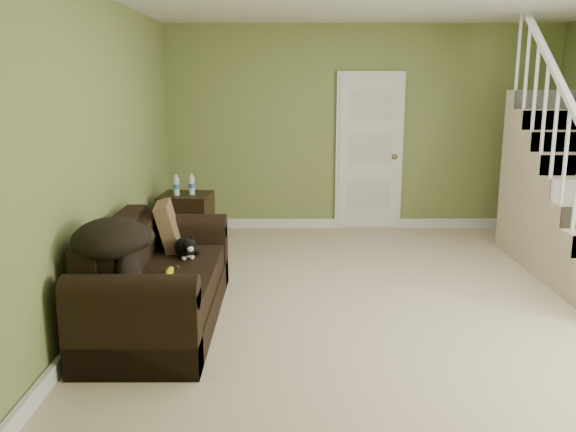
{
  "coord_description": "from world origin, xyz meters",
  "views": [
    {
      "loc": [
        -0.97,
        -5.11,
        1.91
      ],
      "look_at": [
        -0.95,
        0.17,
        0.73
      ],
      "focal_mm": 38.0,
      "sensor_mm": 36.0,
      "label": 1
    }
  ],
  "objects_px": {
    "sofa": "(155,285)",
    "cat": "(185,248)",
    "side_table": "(187,222)",
    "banana": "(170,272)"
  },
  "relations": [
    {
      "from": "sofa",
      "to": "side_table",
      "type": "bearing_deg",
      "value": 92.37
    },
    {
      "from": "sofa",
      "to": "cat",
      "type": "height_order",
      "value": "sofa"
    },
    {
      "from": "sofa",
      "to": "banana",
      "type": "distance_m",
      "value": 0.26
    },
    {
      "from": "sofa",
      "to": "banana",
      "type": "bearing_deg",
      "value": -43.76
    },
    {
      "from": "sofa",
      "to": "side_table",
      "type": "xyz_separation_m",
      "value": [
        -0.09,
        2.12,
        0.03
      ]
    },
    {
      "from": "sofa",
      "to": "cat",
      "type": "relative_size",
      "value": 4.5
    },
    {
      "from": "side_table",
      "to": "cat",
      "type": "xyz_separation_m",
      "value": [
        0.28,
        -1.77,
        0.19
      ]
    },
    {
      "from": "side_table",
      "to": "banana",
      "type": "height_order",
      "value": "side_table"
    },
    {
      "from": "side_table",
      "to": "cat",
      "type": "distance_m",
      "value": 1.8
    },
    {
      "from": "side_table",
      "to": "sofa",
      "type": "bearing_deg",
      "value": -87.63
    }
  ]
}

